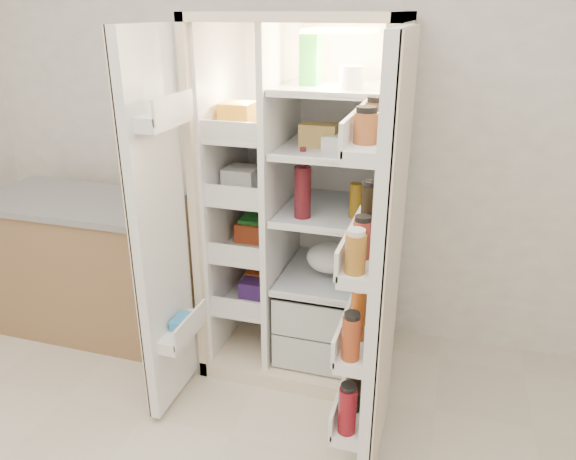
% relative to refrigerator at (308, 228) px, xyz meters
% --- Properties ---
extents(wall_back, '(4.00, 0.02, 2.70)m').
position_rel_refrigerator_xyz_m(wall_back, '(-0.16, 0.35, 0.61)').
color(wall_back, white).
rests_on(wall_back, floor).
extents(refrigerator, '(0.92, 0.70, 1.80)m').
position_rel_refrigerator_xyz_m(refrigerator, '(0.00, 0.00, 0.00)').
color(refrigerator, beige).
rests_on(refrigerator, floor).
extents(freezer_door, '(0.15, 0.40, 1.72)m').
position_rel_refrigerator_xyz_m(freezer_door, '(-0.51, -0.60, 0.15)').
color(freezer_door, white).
rests_on(freezer_door, floor).
extents(fridge_door, '(0.17, 0.58, 1.72)m').
position_rel_refrigerator_xyz_m(fridge_door, '(0.47, -0.70, 0.13)').
color(fridge_door, white).
rests_on(fridge_door, floor).
extents(kitchen_counter, '(1.12, 0.60, 0.81)m').
position_rel_refrigerator_xyz_m(kitchen_counter, '(-1.33, -0.11, -0.34)').
color(kitchen_counter, '#8A6345').
rests_on(kitchen_counter, floor).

